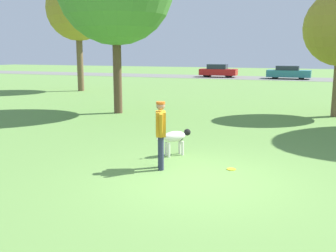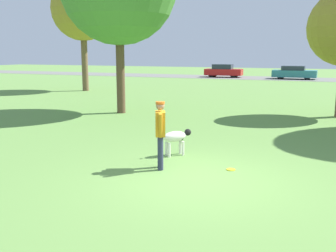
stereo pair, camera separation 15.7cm
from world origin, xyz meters
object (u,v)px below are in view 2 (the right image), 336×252
person (160,130)px  tree_far_left (83,9)px  frisbee (231,169)px  dog (176,137)px  parked_car_red (223,71)px  parked_car_teal (294,73)px

person → tree_far_left: size_ratio=0.21×
person → frisbee: bearing=84.2°
person → dog: 1.34m
dog → frisbee: size_ratio=4.00×
frisbee → parked_car_red: size_ratio=0.05×
parked_car_red → tree_far_left: bearing=-108.5°
tree_far_left → parked_car_red: 19.48m
tree_far_left → dog: bearing=-48.8°
frisbee → parked_car_red: (-8.63, 32.79, 0.67)m
person → dog: person is taller
dog → parked_car_red: bearing=52.5°
dog → frisbee: (1.64, -0.74, -0.47)m
frisbee → parked_car_red: bearing=104.7°
parked_car_teal → frisbee: bearing=-87.0°
dog → tree_far_left: tree_far_left is taller
parked_car_red → frisbee: bearing=-77.8°
person → tree_far_left: bearing=-165.4°
dog → frisbee: bearing=-73.9°
tree_far_left → parked_car_red: size_ratio=1.92×
tree_far_left → frisbee: bearing=-46.6°
frisbee → tree_far_left: bearing=133.4°
parked_car_teal → parked_car_red: bearing=178.9°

